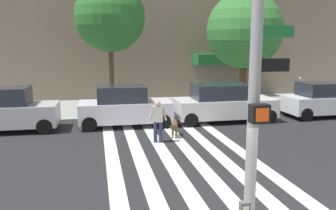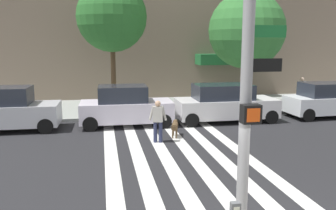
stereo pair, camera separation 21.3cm
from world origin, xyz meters
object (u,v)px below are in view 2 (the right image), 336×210
object	(u,v)px
parked_car_fourth_in_line	(329,100)
traffic_light_pole	(249,61)
street_tree_middle	(247,31)
dog_on_leash	(175,126)
pedestrian_bystander	(302,89)
parked_car_third_in_line	(225,103)
parked_car_behind_first	(126,107)
street_tree_nearest	(112,17)
pedestrian_dog_walker	(158,119)
parked_car_near_curb	(8,110)

from	to	relation	value
parked_car_fourth_in_line	traffic_light_pole	bearing A→B (deg)	-130.34
street_tree_middle	dog_on_leash	bearing A→B (deg)	-135.17
traffic_light_pole	dog_on_leash	distance (m)	9.30
street_tree_middle	pedestrian_bystander	xyz separation A→B (m)	(3.76, 0.19, -3.43)
parked_car_third_in_line	parked_car_behind_first	bearing A→B (deg)	179.99
street_tree_nearest	pedestrian_bystander	world-z (taller)	street_tree_nearest
street_tree_middle	pedestrian_dog_walker	bearing A→B (deg)	-135.67
traffic_light_pole	pedestrian_dog_walker	xyz separation A→B (m)	(-0.08, 8.04, -2.59)
traffic_light_pole	parked_car_behind_first	xyz separation A→B (m)	(-1.10, 11.10, -2.62)
parked_car_behind_first	pedestrian_dog_walker	xyz separation A→B (m)	(1.02, -3.07, 0.03)
parked_car_behind_first	parked_car_third_in_line	size ratio (longest dim) A/B	0.87
street_tree_nearest	pedestrian_dog_walker	xyz separation A→B (m)	(1.43, -6.46, -4.27)
parked_car_near_curb	street_tree_middle	size ratio (longest dim) A/B	0.66
parked_car_third_in_line	street_tree_middle	world-z (taller)	street_tree_middle
parked_car_behind_first	parked_car_near_curb	bearing A→B (deg)	-180.00
traffic_light_pole	parked_car_third_in_line	size ratio (longest dim) A/B	1.19
pedestrian_dog_walker	pedestrian_bystander	size ratio (longest dim) A/B	1.00
parked_car_behind_first	parked_car_third_in_line	distance (m)	4.85
parked_car_third_in_line	pedestrian_bystander	distance (m)	6.67
parked_car_third_in_line	parked_car_fourth_in_line	bearing A→B (deg)	-0.01
traffic_light_pole	parked_car_behind_first	size ratio (longest dim) A/B	1.36
parked_car_behind_first	dog_on_leash	xyz separation A→B (m)	(1.84, -2.36, -0.45)
traffic_light_pole	dog_on_leash	size ratio (longest dim) A/B	5.65
parked_car_behind_first	street_tree_middle	size ratio (longest dim) A/B	0.65
parked_car_third_in_line	dog_on_leash	world-z (taller)	parked_car_third_in_line
street_tree_nearest	dog_on_leash	xyz separation A→B (m)	(2.25, -5.75, -4.75)
street_tree_nearest	parked_car_fourth_in_line	bearing A→B (deg)	-17.24
parked_car_fourth_in_line	pedestrian_dog_walker	world-z (taller)	parked_car_fourth_in_line
parked_car_behind_first	pedestrian_bystander	world-z (taller)	parked_car_behind_first
pedestrian_bystander	street_tree_middle	bearing A→B (deg)	-177.03
traffic_light_pole	parked_car_fourth_in_line	distance (m)	14.80
pedestrian_bystander	traffic_light_pole	bearing A→B (deg)	-124.49
street_tree_middle	pedestrian_bystander	distance (m)	5.09
parked_car_near_curb	parked_car_behind_first	xyz separation A→B (m)	(5.13, 0.00, -0.02)
parked_car_behind_first	pedestrian_dog_walker	world-z (taller)	parked_car_behind_first
traffic_light_pole	parked_car_near_curb	size ratio (longest dim) A/B	1.36
parked_car_behind_first	parked_car_fourth_in_line	distance (m)	10.53
parked_car_fourth_in_line	street_tree_nearest	size ratio (longest dim) A/B	0.65
pedestrian_dog_walker	pedestrian_bystander	world-z (taller)	pedestrian_bystander
parked_car_near_curb	parked_car_third_in_line	world-z (taller)	parked_car_near_curb
pedestrian_dog_walker	traffic_light_pole	bearing A→B (deg)	-89.40
street_tree_nearest	traffic_light_pole	bearing A→B (deg)	-84.04
traffic_light_pole	parked_car_fourth_in_line	xyz separation A→B (m)	(9.43, 11.10, -2.64)
parked_car_near_curb	parked_car_fourth_in_line	size ratio (longest dim) A/B	0.95
parked_car_third_in_line	pedestrian_bystander	xyz separation A→B (m)	(5.95, 3.01, 0.18)
parked_car_near_curb	traffic_light_pole	bearing A→B (deg)	-60.69
traffic_light_pole	pedestrian_dog_walker	bearing A→B (deg)	90.60
traffic_light_pole	parked_car_near_curb	xyz separation A→B (m)	(-6.23, 11.10, -2.60)
parked_car_fourth_in_line	pedestrian_bystander	distance (m)	3.03
street_tree_nearest	street_tree_middle	distance (m)	7.51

